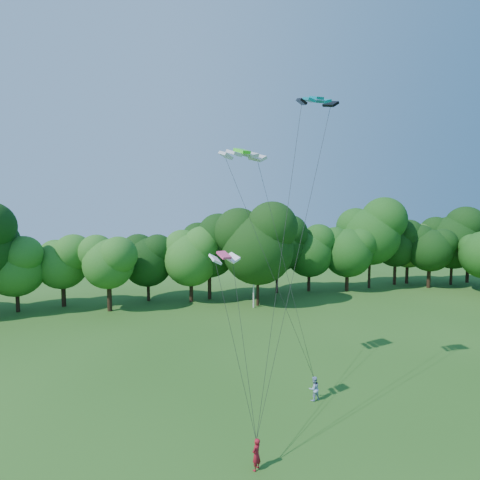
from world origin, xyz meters
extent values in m
cylinder|color=silver|center=(5.89, 31.17, 3.87)|extent=(0.19, 0.19, 7.74)
cube|color=silver|center=(5.89, 31.17, 7.54)|extent=(1.53, 0.40, 0.08)
imported|color=maroon|center=(-2.61, 3.06, 0.78)|extent=(0.68, 0.65, 1.56)
imported|color=#A2B5E1|center=(2.98, 8.31, 0.79)|extent=(0.87, 0.74, 1.58)
cube|color=#047C8B|center=(2.64, 7.98, 19.09)|extent=(2.40, 1.10, 0.47)
cube|color=#39E922|center=(-1.01, 11.55, 16.34)|extent=(3.33, 2.11, 0.55)
cube|color=#E43F76|center=(-3.41, 6.41, 9.99)|extent=(1.78, 1.25, 0.39)
cylinder|color=black|center=(6.72, 32.05, 2.51)|extent=(0.46, 0.46, 5.02)
ellipsoid|color=black|center=(6.72, 32.05, 9.13)|extent=(10.04, 10.04, 10.95)
cylinder|color=#2F2013|center=(35.05, 39.14, 1.95)|extent=(0.51, 0.51, 3.91)
ellipsoid|color=#305C1C|center=(35.05, 39.14, 7.10)|extent=(7.82, 7.82, 8.53)
camera|label=1|loc=(-7.74, -13.08, 12.49)|focal=28.00mm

